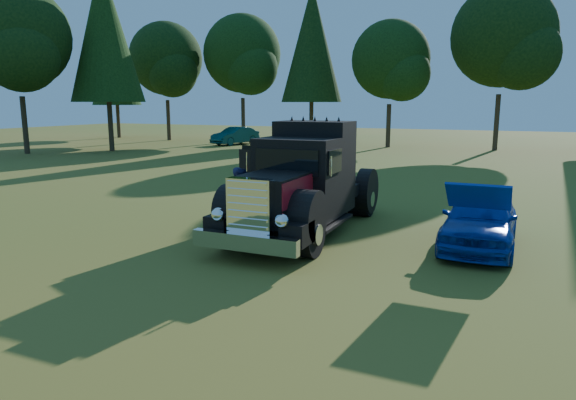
# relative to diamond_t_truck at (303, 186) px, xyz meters

# --- Properties ---
(ground) EXTENTS (120.00, 120.00, 0.00)m
(ground) POSITION_rel_diamond_t_truck_xyz_m (-0.13, -1.09, -1.28)
(ground) COLOR #3E5C1B
(ground) RESTS_ON ground
(treeline) EXTENTS (72.10, 24.04, 13.84)m
(treeline) POSITION_rel_diamond_t_truck_xyz_m (-2.70, 26.31, 6.42)
(treeline) COLOR #2D2116
(treeline) RESTS_ON ground
(diamond_t_truck) EXTENTS (3.31, 7.16, 3.00)m
(diamond_t_truck) POSITION_rel_diamond_t_truck_xyz_m (0.00, 0.00, 0.00)
(diamond_t_truck) COLOR black
(diamond_t_truck) RESTS_ON ground
(hotrod_coupe) EXTENTS (1.72, 4.25, 1.89)m
(hotrod_coupe) POSITION_rel_diamond_t_truck_xyz_m (4.53, 0.38, -0.57)
(hotrod_coupe) COLOR #07379F
(hotrod_coupe) RESTS_ON ground
(spectator_near) EXTENTS (0.56, 0.72, 1.75)m
(spectator_near) POSITION_rel_diamond_t_truck_xyz_m (-1.74, -0.36, -0.41)
(spectator_near) COLOR #1D2D44
(spectator_near) RESTS_ON ground
(spectator_far) EXTENTS (1.02, 1.06, 1.72)m
(spectator_far) POSITION_rel_diamond_t_truck_xyz_m (-1.59, -0.41, -0.42)
(spectator_far) COLOR #1C2E43
(spectator_far) RESTS_ON ground
(distant_teal_car) EXTENTS (2.71, 4.76, 1.48)m
(distant_teal_car) POSITION_rel_diamond_t_truck_xyz_m (-16.72, 25.84, -0.54)
(distant_teal_car) COLOR #092A37
(distant_teal_car) RESTS_ON ground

